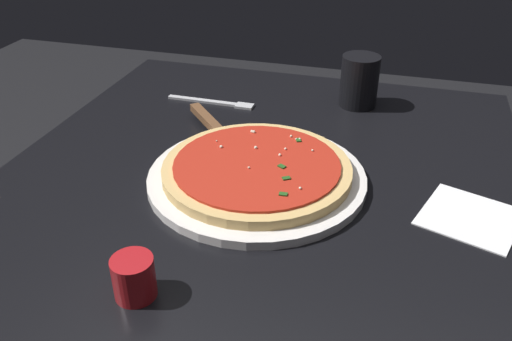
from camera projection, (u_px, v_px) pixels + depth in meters
name	position (u px, v px, depth m)	size (l,w,h in m)	color
restaurant_table	(262.00, 240.00, 0.95)	(0.90, 0.84, 0.73)	black
serving_plate	(256.00, 177.00, 0.85)	(0.34, 0.34, 0.01)	white
pizza	(256.00, 168.00, 0.84)	(0.30, 0.30, 0.02)	#DBB26B
pizza_server	(215.00, 129.00, 0.97)	(0.19, 0.18, 0.01)	silver
cup_tall_drink	(359.00, 81.00, 1.08)	(0.08, 0.08, 0.10)	black
cup_small_sauce	(134.00, 277.00, 0.62)	(0.05, 0.05, 0.05)	#B2191E
napkin_folded_right	(470.00, 217.00, 0.77)	(0.13, 0.13, 0.00)	white
fork	(216.00, 102.00, 1.11)	(0.02, 0.19, 0.00)	silver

